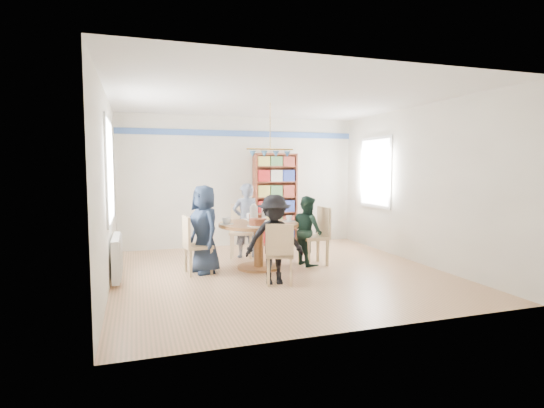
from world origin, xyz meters
name	(u,v)px	position (x,y,z in m)	size (l,w,h in m)	color
ground	(280,272)	(0.00, 0.00, 0.00)	(5.00, 5.00, 0.00)	tan
room_shell	(249,167)	(-0.26, 0.87, 1.65)	(5.00, 5.00, 5.00)	white
radiator	(117,257)	(-2.42, 0.30, 0.35)	(0.12, 1.00, 0.60)	silver
dining_table	(259,235)	(-0.24, 0.37, 0.56)	(1.30, 1.30, 0.75)	olive
chair_left	(193,242)	(-1.30, 0.33, 0.50)	(0.44, 0.44, 0.91)	#D1B481
chair_right	(318,233)	(0.81, 0.36, 0.54)	(0.45, 0.45, 0.98)	#D1B481
chair_far	(242,228)	(-0.27, 1.36, 0.54)	(0.54, 0.54, 0.97)	#D1B481
chair_near	(280,251)	(-0.23, -0.66, 0.48)	(0.50, 0.50, 0.88)	#D1B481
person_left	(204,229)	(-1.12, 0.36, 0.69)	(0.67, 0.44, 1.38)	#1C283D
person_right	(307,230)	(0.62, 0.36, 0.59)	(0.57, 0.44, 1.17)	#183027
person_far	(246,220)	(-0.22, 1.27, 0.68)	(0.50, 0.33, 1.36)	gray
person_near	(274,240)	(-0.28, -0.57, 0.63)	(0.82, 0.47, 1.27)	black
bookshelf	(275,200)	(0.69, 2.34, 0.96)	(0.92, 0.28, 1.94)	brown
tableware	(256,218)	(-0.27, 0.39, 0.82)	(1.27, 1.27, 0.34)	white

